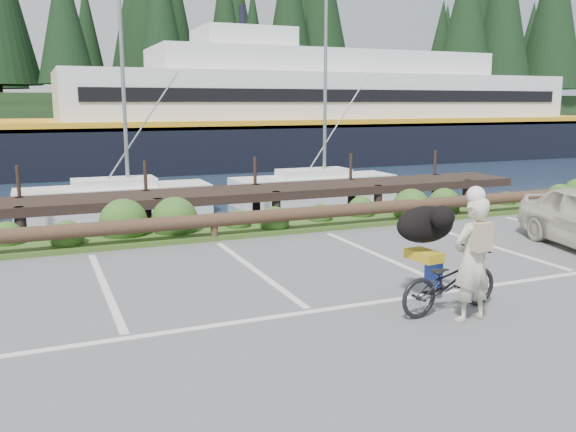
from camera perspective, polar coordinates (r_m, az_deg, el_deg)
The scene contains 7 objects.
ground at distance 9.20m, azimuth 1.15°, elevation -8.19°, with size 72.00×72.00×0.00m, color #575659.
harbor_backdrop at distance 86.57m, azimuth -20.42°, elevation 7.95°, with size 170.00×160.00×30.00m.
vegetation_strip at distance 14.03m, azimuth -7.68°, elevation -1.50°, with size 34.00×1.60×0.10m, color #3D5B21.
log_rail at distance 13.38m, azimuth -6.88°, elevation -2.29°, with size 32.00×0.30×0.60m, color #443021, non-canonical shape.
bicycle at distance 9.03m, azimuth 14.89°, elevation -5.91°, with size 0.60×1.72×0.91m, color black.
cyclist at distance 8.65m, azimuth 16.86°, elevation -3.92°, with size 0.63×0.41×1.72m, color beige.
dog at distance 9.25m, azimuth 12.74°, elevation -0.77°, with size 0.96×0.47×0.55m, color black.
Camera 1 is at (-3.55, -7.96, 2.96)m, focal length 38.00 mm.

